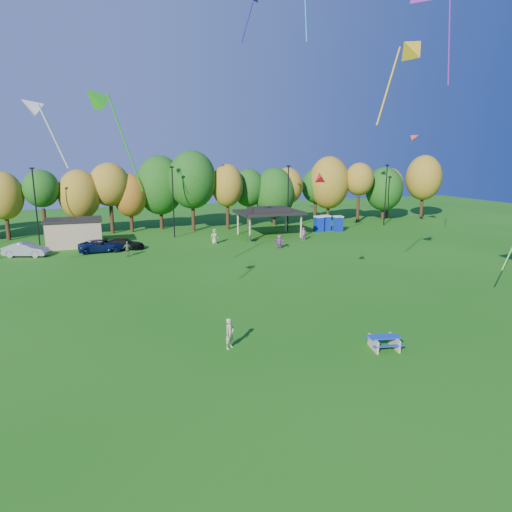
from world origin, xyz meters
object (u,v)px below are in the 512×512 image
object	(u,v)px
porta_potties	(327,223)
car_b	(26,250)
car_c	(101,246)
car_d	(124,244)
picnic_table	(384,341)
kite_flyer	(230,334)

from	to	relation	value
porta_potties	car_b	size ratio (longest dim) A/B	0.83
car_c	porta_potties	bearing A→B (deg)	-84.61
car_c	car_d	xyz separation A→B (m)	(2.46, 0.52, -0.05)
porta_potties	picnic_table	distance (m)	40.12
kite_flyer	car_c	distance (m)	30.17
car_c	car_d	bearing A→B (deg)	-80.73
picnic_table	car_c	world-z (taller)	car_c
porta_potties	car_d	world-z (taller)	porta_potties
car_b	car_c	world-z (taller)	car_b
kite_flyer	car_b	size ratio (longest dim) A/B	0.39
car_b	car_c	size ratio (longest dim) A/B	0.91
car_b	car_d	bearing A→B (deg)	-69.35
kite_flyer	car_b	xyz separation A→B (m)	(-13.72, 29.69, -0.12)
picnic_table	car_b	distance (m)	39.18
car_d	car_c	bearing A→B (deg)	115.01
kite_flyer	car_c	size ratio (longest dim) A/B	0.35
porta_potties	kite_flyer	distance (m)	41.55
porta_potties	car_c	size ratio (longest dim) A/B	0.76
car_c	car_d	world-z (taller)	car_c
car_b	car_d	distance (m)	10.04
kite_flyer	car_c	world-z (taller)	kite_flyer
kite_flyer	car_d	world-z (taller)	kite_flyer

